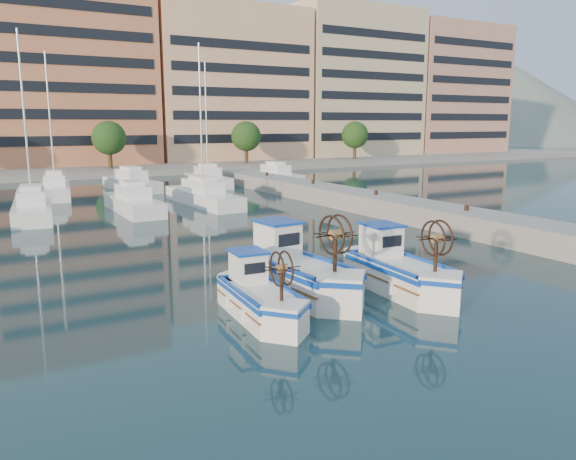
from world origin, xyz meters
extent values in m
plane|color=#1A3843|center=(0.00, 0.00, 0.00)|extent=(300.00, 300.00, 0.00)
cube|color=gray|center=(13.00, 8.00, 0.60)|extent=(3.00, 60.00, 1.20)
cube|color=gray|center=(0.00, 67.00, 0.30)|extent=(180.00, 40.00, 0.60)
cube|color=#C4734C|center=(1.00, 65.00, 13.10)|extent=(22.00, 14.00, 25.00)
cube|color=black|center=(1.00, 58.00, 13.10)|extent=(20.24, 0.12, 22.50)
cube|color=#E4A87E|center=(24.00, 65.00, 11.60)|extent=(23.00, 14.00, 22.00)
cube|color=black|center=(24.00, 58.00, 11.60)|extent=(21.16, 0.12, 19.80)
cube|color=#C7B188|center=(47.00, 65.00, 12.60)|extent=(22.00, 14.00, 24.00)
cube|color=black|center=(47.00, 58.00, 12.60)|extent=(20.24, 0.12, 21.60)
cube|color=tan|center=(69.00, 65.00, 12.10)|extent=(21.00, 14.00, 23.00)
cube|color=black|center=(69.00, 58.00, 12.10)|extent=(19.32, 0.12, 20.70)
cylinder|color=#3F2B19|center=(4.00, 53.50, 1.50)|extent=(0.50, 0.50, 3.00)
sphere|color=#264D1B|center=(4.00, 53.50, 4.20)|extent=(4.00, 4.00, 4.00)
cylinder|color=#3F2B19|center=(22.00, 53.50, 1.50)|extent=(0.50, 0.50, 3.00)
sphere|color=#264D1B|center=(22.00, 53.50, 4.20)|extent=(4.00, 4.00, 4.00)
cylinder|color=#3F2B19|center=(40.00, 53.50, 1.50)|extent=(0.50, 0.50, 3.00)
sphere|color=#264D1B|center=(40.00, 53.50, 4.20)|extent=(4.00, 4.00, 4.00)
cone|color=slate|center=(140.00, 110.00, 0.00)|extent=(160.00, 160.00, 50.00)
cube|color=white|center=(-7.49, 22.54, 0.50)|extent=(3.01, 8.11, 1.00)
cylinder|color=silver|center=(-7.49, 22.54, 6.00)|extent=(0.12, 0.12, 11.00)
cube|color=white|center=(-1.27, 22.06, 0.50)|extent=(2.25, 8.04, 1.00)
cube|color=white|center=(4.11, 23.10, 0.50)|extent=(2.60, 9.94, 1.00)
cylinder|color=silver|center=(4.11, 23.10, 6.00)|extent=(0.12, 0.12, 11.00)
cube|color=white|center=(-4.76, 33.45, 0.50)|extent=(3.34, 8.98, 1.00)
cylinder|color=silver|center=(-4.76, 33.45, 6.00)|extent=(0.12, 0.12, 11.00)
cube|color=white|center=(1.83, 34.92, 0.50)|extent=(3.50, 8.52, 1.00)
cube|color=white|center=(9.11, 34.87, 0.50)|extent=(2.35, 7.75, 1.00)
cylinder|color=silver|center=(9.11, 34.87, 6.00)|extent=(0.12, 0.12, 11.00)
cube|color=white|center=(16.09, 34.08, 0.50)|extent=(2.87, 7.38, 1.00)
cube|color=white|center=(-3.17, -0.89, 0.45)|extent=(1.81, 3.72, 0.90)
cube|color=#0C3BA5|center=(-3.17, -0.89, 0.80)|extent=(1.86, 3.83, 0.14)
cube|color=blue|center=(-3.17, -0.89, 0.74)|extent=(1.44, 3.34, 0.05)
cube|color=white|center=(-3.10, 0.14, 1.38)|extent=(1.03, 1.19, 0.95)
cube|color=#0C3BA5|center=(-3.10, 0.14, 1.90)|extent=(1.16, 1.32, 0.07)
cylinder|color=#331E14|center=(-3.28, -2.43, 1.40)|extent=(0.10, 0.10, 1.00)
cylinder|color=brown|center=(-3.28, -2.43, 1.94)|extent=(0.29, 0.26, 0.24)
torus|color=#331E14|center=(-3.41, -2.42, 1.94)|extent=(0.13, 1.01, 1.01)
torus|color=#331E14|center=(-3.15, -2.44, 1.94)|extent=(0.13, 1.01, 1.01)
cube|color=white|center=(-0.94, 0.59, 0.58)|extent=(2.39, 4.79, 1.16)
cube|color=#0C3BA5|center=(-0.94, 0.59, 1.02)|extent=(2.47, 4.93, 0.18)
cube|color=blue|center=(-0.94, 0.59, 0.95)|extent=(1.92, 4.29, 0.07)
cube|color=white|center=(-1.06, 1.91, 1.76)|extent=(1.34, 1.54, 1.21)
cube|color=#0C3BA5|center=(-1.06, 1.91, 2.42)|extent=(1.52, 1.72, 0.09)
cylinder|color=#331E14|center=(-0.76, -1.38, 1.80)|extent=(0.13, 0.13, 1.28)
cylinder|color=brown|center=(-0.76, -1.38, 2.48)|extent=(0.38, 0.34, 0.31)
torus|color=#331E14|center=(-0.92, -1.40, 2.48)|extent=(0.19, 1.29, 1.29)
torus|color=#331E14|center=(-0.59, -1.37, 2.48)|extent=(0.19, 1.29, 1.29)
cube|color=white|center=(2.43, -0.86, 0.53)|extent=(2.09, 4.38, 1.07)
cube|color=#0C3BA5|center=(2.43, -0.86, 0.94)|extent=(2.16, 4.51, 0.16)
cube|color=blue|center=(2.43, -0.86, 0.88)|extent=(1.67, 3.93, 0.06)
cube|color=white|center=(2.50, 0.36, 1.63)|extent=(1.20, 1.39, 1.12)
cube|color=#0C3BA5|center=(2.50, 0.36, 2.24)|extent=(1.36, 1.55, 0.08)
cylinder|color=#331E14|center=(2.31, -2.69, 1.66)|extent=(0.12, 0.12, 1.18)
cylinder|color=brown|center=(2.31, -2.69, 2.29)|extent=(0.34, 0.30, 0.28)
torus|color=#331E14|center=(2.16, -2.68, 2.29)|extent=(0.15, 1.19, 1.19)
torus|color=#331E14|center=(2.46, -2.70, 2.29)|extent=(0.15, 1.19, 1.19)
camera|label=1|loc=(-10.60, -15.80, 5.95)|focal=35.00mm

